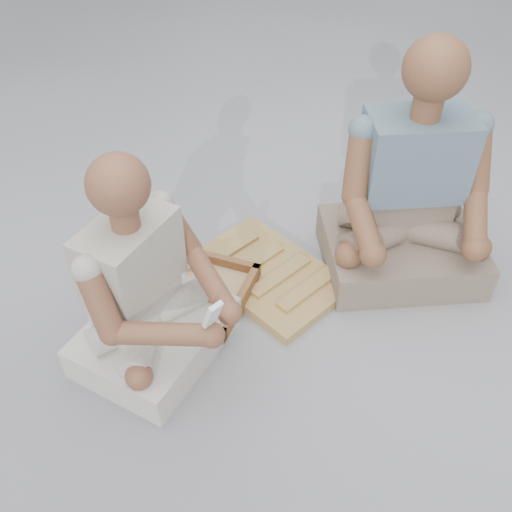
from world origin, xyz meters
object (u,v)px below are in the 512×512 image
Objects in this scene: carved_panel at (267,274)px; tool_tray at (187,289)px; companion at (409,202)px; craftsman at (147,296)px.

carved_panel is 0.36m from tool_tray.
companion is at bearing 44.68° from carved_panel.
tool_tray reaches higher than carved_panel.
tool_tray is 0.69× the size of craftsman.
craftsman is at bearing 20.50° from companion.
tool_tray is 0.98m from companion.
craftsman reaches higher than carved_panel.
tool_tray is at bearing -172.16° from craftsman.
craftsman is 0.84× the size of companion.
carved_panel is 0.64m from craftsman.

